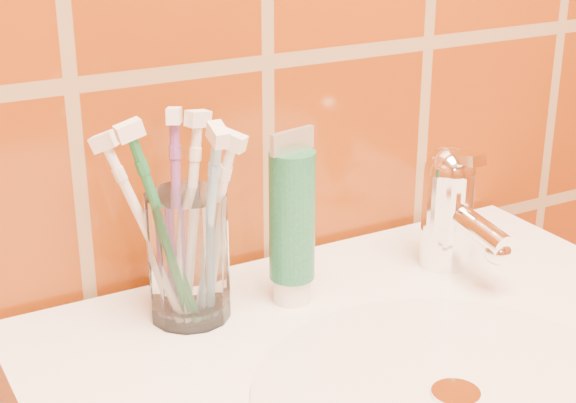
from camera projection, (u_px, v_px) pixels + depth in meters
glass_tumbler at (188, 256)px, 0.74m from camera, size 0.08×0.08×0.11m
toothpaste_tube at (292, 223)px, 0.76m from camera, size 0.04×0.04×0.16m
faucet at (451, 204)px, 0.83m from camera, size 0.05×0.11×0.12m
toothbrush_0 at (190, 215)px, 0.74m from camera, size 0.07×0.06×0.19m
toothbrush_1 at (164, 227)px, 0.71m from camera, size 0.07×0.07×0.19m
toothbrush_2 at (213, 227)px, 0.73m from camera, size 0.10×0.11×0.18m
toothbrush_3 at (209, 227)px, 0.71m from camera, size 0.03×0.13×0.20m
toothbrush_4 at (147, 230)px, 0.73m from camera, size 0.14×0.14×0.18m
toothbrush_5 at (177, 215)px, 0.74m from camera, size 0.07×0.08×0.19m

